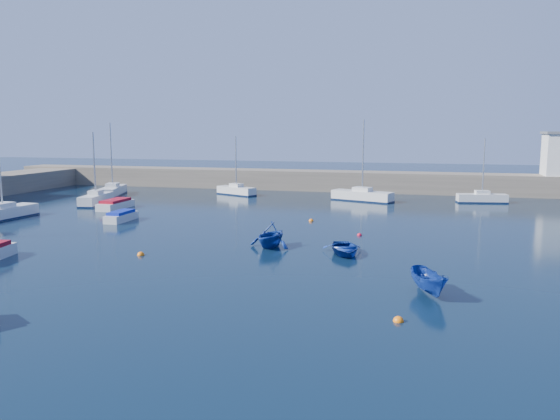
% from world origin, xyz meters
% --- Properties ---
extents(ground, '(220.00, 220.00, 0.00)m').
position_xyz_m(ground, '(0.00, 0.00, 0.00)').
color(ground, black).
rests_on(ground, ground).
extents(back_wall, '(96.00, 4.50, 2.60)m').
position_xyz_m(back_wall, '(0.00, 46.00, 1.30)').
color(back_wall, '#6E6354').
rests_on(back_wall, ground).
extents(sailboat_2, '(2.37, 7.02, 9.03)m').
position_xyz_m(sailboat_2, '(-26.23, 14.66, 0.60)').
color(sailboat_2, silver).
rests_on(sailboat_2, ground).
extents(sailboat_3, '(2.69, 6.10, 7.89)m').
position_xyz_m(sailboat_3, '(-23.71, 25.58, 0.62)').
color(sailboat_3, silver).
rests_on(sailboat_3, ground).
extents(sailboat_4, '(3.86, 7.09, 8.96)m').
position_xyz_m(sailboat_4, '(-26.45, 33.37, 0.61)').
color(sailboat_4, silver).
rests_on(sailboat_4, ground).
extents(sailboat_5, '(5.60, 3.71, 7.31)m').
position_xyz_m(sailboat_5, '(-11.78, 37.88, 0.57)').
color(sailboat_5, silver).
rests_on(sailboat_5, ground).
extents(sailboat_6, '(7.33, 4.23, 9.27)m').
position_xyz_m(sailboat_6, '(4.17, 36.06, 0.63)').
color(sailboat_6, silver).
rests_on(sailboat_6, ground).
extents(sailboat_7, '(5.57, 2.40, 7.18)m').
position_xyz_m(sailboat_7, '(17.34, 37.87, 0.55)').
color(sailboat_7, silver).
rests_on(sailboat_7, ground).
extents(motorboat_1, '(1.37, 3.83, 0.94)m').
position_xyz_m(motorboat_1, '(-15.18, 16.47, 0.44)').
color(motorboat_1, silver).
rests_on(motorboat_1, ground).
extents(motorboat_2, '(1.73, 4.86, 1.00)m').
position_xyz_m(motorboat_2, '(-19.87, 23.22, 0.47)').
color(motorboat_2, silver).
rests_on(motorboat_2, ground).
extents(dinghy_center, '(3.55, 4.27, 0.76)m').
position_xyz_m(dinghy_center, '(6.03, 8.54, 0.38)').
color(dinghy_center, navy).
rests_on(dinghy_center, ground).
extents(dinghy_left, '(3.62, 3.97, 1.79)m').
position_xyz_m(dinghy_left, '(0.77, 9.32, 0.89)').
color(dinghy_left, navy).
rests_on(dinghy_left, ground).
extents(dinghy_right, '(2.38, 3.49, 1.26)m').
position_xyz_m(dinghy_right, '(11.37, 0.68, 0.63)').
color(dinghy_right, navy).
rests_on(dinghy_right, ground).
extents(buoy_0, '(0.48, 0.48, 0.48)m').
position_xyz_m(buoy_0, '(-6.80, 4.82, 0.00)').
color(buoy_0, orange).
rests_on(buoy_0, ground).
extents(buoy_1, '(0.38, 0.38, 0.38)m').
position_xyz_m(buoy_1, '(6.27, 15.22, 0.00)').
color(buoy_1, red).
rests_on(buoy_1, ground).
extents(buoy_3, '(0.45, 0.45, 0.45)m').
position_xyz_m(buoy_3, '(1.31, 20.79, 0.00)').
color(buoy_3, orange).
rests_on(buoy_3, ground).
extents(buoy_5, '(0.47, 0.47, 0.47)m').
position_xyz_m(buoy_5, '(10.09, -3.58, 0.00)').
color(buoy_5, orange).
rests_on(buoy_5, ground).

